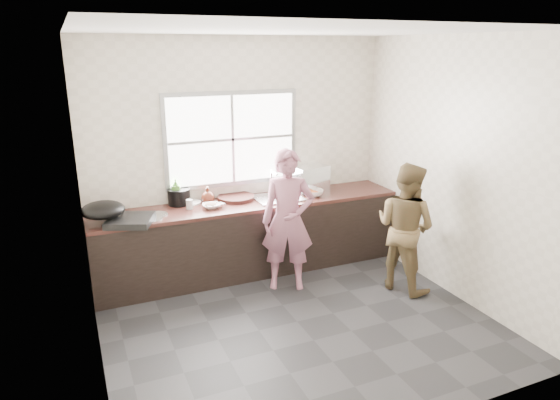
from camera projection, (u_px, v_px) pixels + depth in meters
name	position (u px, v px, depth m)	size (l,w,h in m)	color
floor	(297.00, 322.00, 4.87)	(3.60, 3.20, 0.01)	#29292C
ceiling	(300.00, 30.00, 4.08)	(3.60, 3.20, 0.01)	silver
wall_back	(240.00, 155.00, 5.88)	(3.60, 0.01, 2.70)	beige
wall_left	(84.00, 214.00, 3.79)	(0.01, 3.20, 2.70)	silver
wall_right	(456.00, 170.00, 5.16)	(0.01, 3.20, 2.70)	silver
wall_front	(411.00, 254.00, 3.07)	(3.60, 0.01, 2.70)	beige
cabinet	(251.00, 238.00, 5.88)	(3.60, 0.62, 0.82)	black
countertop	(250.00, 204.00, 5.76)	(3.60, 0.64, 0.04)	#3D1E19
sink	(278.00, 198.00, 5.88)	(0.55, 0.45, 0.02)	silver
faucet	(271.00, 182.00, 6.02)	(0.02, 0.02, 0.30)	silver
window_frame	(232.00, 139.00, 5.78)	(1.60, 0.05, 1.10)	#9EA0A5
window_glazing	(233.00, 139.00, 5.75)	(1.50, 0.01, 1.00)	white
woman	(288.00, 225.00, 5.39)	(0.53, 0.35, 1.45)	#A8657A
person_side	(405.00, 227.00, 5.38)	(0.69, 0.54, 1.42)	brown
cutting_board	(236.00, 198.00, 5.84)	(0.43, 0.43, 0.04)	black
cleaver	(215.00, 204.00, 5.52)	(0.20, 0.10, 0.01)	#AEB1B5
bowl_mince	(211.00, 206.00, 5.52)	(0.20, 0.20, 0.05)	white
bowl_crabs	(313.00, 193.00, 5.97)	(0.20, 0.20, 0.06)	silver
bowl_held	(280.00, 196.00, 5.88)	(0.18, 0.18, 0.06)	silver
black_pot	(179.00, 197.00, 5.63)	(0.25, 0.25, 0.18)	black
plate_food	(190.00, 203.00, 5.69)	(0.24, 0.24, 0.02)	white
bottle_green	(176.00, 191.00, 5.60)	(0.12, 0.12, 0.31)	#48852B
bottle_brown_tall	(178.00, 197.00, 5.62)	(0.09, 0.09, 0.19)	#411810
bottle_brown_short	(208.00, 196.00, 5.69)	(0.14, 0.14, 0.18)	#4B1E12
glass_jar	(189.00, 204.00, 5.48)	(0.07, 0.07, 0.11)	silver
burner	(130.00, 220.00, 5.04)	(0.43, 0.43, 0.06)	black
wok	(103.00, 210.00, 5.01)	(0.43, 0.43, 0.16)	black
dish_rack	(309.00, 178.00, 6.16)	(0.42, 0.30, 0.32)	white
pot_lid_left	(151.00, 219.00, 5.16)	(0.23, 0.23, 0.01)	#BBBCC2
pot_lid_right	(156.00, 215.00, 5.29)	(0.24, 0.24, 0.01)	silver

